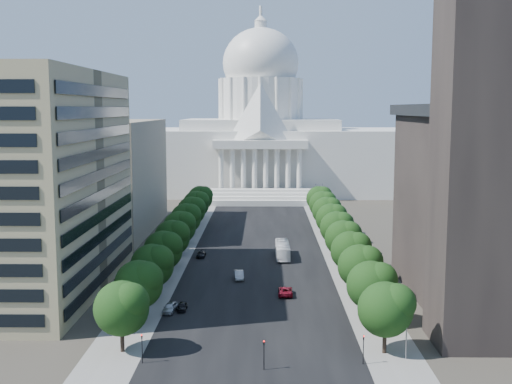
{
  "coord_description": "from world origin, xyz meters",
  "views": [
    {
      "loc": [
        1.51,
        -72.48,
        33.28
      ],
      "look_at": [
        -0.39,
        72.02,
        14.4
      ],
      "focal_mm": 45.0,
      "sensor_mm": 36.0,
      "label": 1
    }
  ],
  "objects_px": {
    "car_dark_a": "(182,307)",
    "car_dark_b": "(201,254)",
    "car_red": "(285,291)",
    "city_bus": "(283,250)",
    "car_silver": "(239,275)",
    "car_parked": "(170,308)"
  },
  "relations": [
    {
      "from": "car_red",
      "to": "car_parked",
      "type": "xyz_separation_m",
      "value": [
        -19.31,
        -9.92,
        0.01
      ]
    },
    {
      "from": "car_red",
      "to": "city_bus",
      "type": "relative_size",
      "value": 0.44
    },
    {
      "from": "car_red",
      "to": "car_parked",
      "type": "height_order",
      "value": "car_parked"
    },
    {
      "from": "car_parked",
      "to": "city_bus",
      "type": "bearing_deg",
      "value": 70.37
    },
    {
      "from": "car_dark_a",
      "to": "city_bus",
      "type": "xyz_separation_m",
      "value": [
        17.73,
        38.21,
        1.1
      ]
    },
    {
      "from": "car_dark_a",
      "to": "car_dark_b",
      "type": "height_order",
      "value": "car_dark_b"
    },
    {
      "from": "car_dark_a",
      "to": "car_parked",
      "type": "distance_m",
      "value": 2.15
    },
    {
      "from": "car_silver",
      "to": "car_parked",
      "type": "relative_size",
      "value": 1.09
    },
    {
      "from": "car_dark_a",
      "to": "car_parked",
      "type": "xyz_separation_m",
      "value": [
        -1.89,
        -1.01,
        0.13
      ]
    },
    {
      "from": "car_red",
      "to": "city_bus",
      "type": "xyz_separation_m",
      "value": [
        0.31,
        29.3,
        0.98
      ]
    },
    {
      "from": "car_dark_b",
      "to": "car_dark_a",
      "type": "bearing_deg",
      "value": -86.66
    },
    {
      "from": "car_dark_a",
      "to": "car_red",
      "type": "distance_m",
      "value": 19.57
    },
    {
      "from": "car_red",
      "to": "car_dark_a",
      "type": "bearing_deg",
      "value": 28.29
    },
    {
      "from": "car_parked",
      "to": "city_bus",
      "type": "relative_size",
      "value": 0.36
    },
    {
      "from": "car_dark_a",
      "to": "car_dark_b",
      "type": "bearing_deg",
      "value": 91.18
    },
    {
      "from": "car_dark_b",
      "to": "city_bus",
      "type": "bearing_deg",
      "value": 2.36
    },
    {
      "from": "car_silver",
      "to": "car_parked",
      "type": "distance_m",
      "value": 23.21
    },
    {
      "from": "car_dark_a",
      "to": "city_bus",
      "type": "bearing_deg",
      "value": 65.44
    },
    {
      "from": "car_dark_a",
      "to": "city_bus",
      "type": "relative_size",
      "value": 0.3
    },
    {
      "from": "car_dark_a",
      "to": "car_silver",
      "type": "height_order",
      "value": "car_silver"
    },
    {
      "from": "car_dark_b",
      "to": "car_parked",
      "type": "distance_m",
      "value": 39.29
    },
    {
      "from": "car_dark_a",
      "to": "car_dark_b",
      "type": "relative_size",
      "value": 0.85
    }
  ]
}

